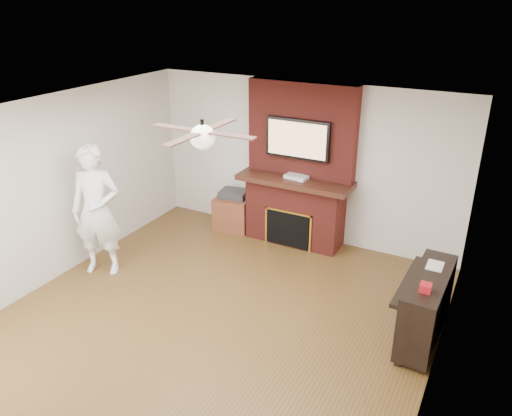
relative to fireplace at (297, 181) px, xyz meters
The scene contains 12 objects.
room_shell 2.56m from the fireplace, 90.00° to the right, with size 5.36×5.86×2.86m.
fireplace is the anchor object (origin of this frame).
tv 0.69m from the fireplace, 90.00° to the right, with size 1.00×0.08×0.60m.
ceiling_fan 2.88m from the fireplace, 90.00° to the right, with size 1.21×1.21×0.31m.
person 2.99m from the fireplace, 133.10° to the right, with size 0.69×0.46×1.87m, color white.
side_table 1.30m from the fireplace, behind, with size 0.66×0.66×0.66m.
piano 2.88m from the fireplace, 35.48° to the right, with size 0.51×1.28×0.92m.
cable_box 0.15m from the fireplace, 75.47° to the right, with size 0.35×0.20×0.05m, color silver.
candle_orange 0.97m from the fireplace, 141.61° to the right, with size 0.07×0.07×0.12m, color orange.
candle_green 0.97m from the fireplace, 96.69° to the right, with size 0.07×0.07×0.10m, color #397A30.
candle_cream 0.96m from the fireplace, 81.65° to the right, with size 0.07×0.07×0.12m, color beige.
candle_blue 1.03m from the fireplace, 38.58° to the right, with size 0.06×0.06×0.07m, color navy.
Camera 1 is at (2.80, -4.14, 3.69)m, focal length 35.00 mm.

